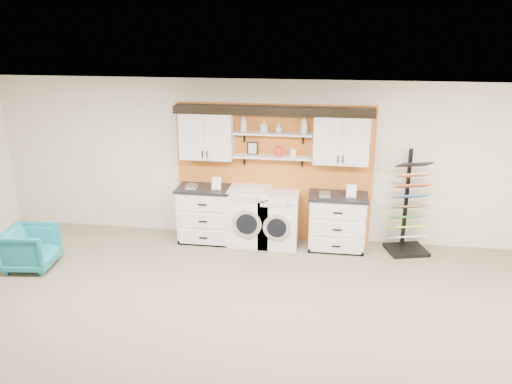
% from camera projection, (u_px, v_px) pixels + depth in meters
% --- Properties ---
extents(floor, '(10.00, 10.00, 0.00)m').
position_uv_depth(floor, '(230.00, 383.00, 5.35)').
color(floor, '#7F7255').
rests_on(floor, ground).
extents(ceiling, '(10.00, 10.00, 0.00)m').
position_uv_depth(ceiling, '(224.00, 124.00, 4.46)').
color(ceiling, white).
rests_on(ceiling, wall_back).
extents(wall_back, '(10.00, 0.00, 10.00)m').
position_uv_depth(wall_back, '(274.00, 161.00, 8.66)').
color(wall_back, silver).
rests_on(wall_back, floor).
extents(accent_panel, '(3.40, 0.07, 2.40)m').
position_uv_depth(accent_panel, '(273.00, 173.00, 8.69)').
color(accent_panel, '#CB6A22').
rests_on(accent_panel, wall_back).
extents(upper_cabinet_left, '(0.90, 0.35, 0.84)m').
position_uv_depth(upper_cabinet_left, '(207.00, 134.00, 8.47)').
color(upper_cabinet_left, silver).
rests_on(upper_cabinet_left, wall_back).
extents(upper_cabinet_right, '(0.90, 0.35, 0.84)m').
position_uv_depth(upper_cabinet_right, '(341.00, 139.00, 8.15)').
color(upper_cabinet_right, silver).
rests_on(upper_cabinet_right, wall_back).
extents(shelf_lower, '(1.32, 0.28, 0.03)m').
position_uv_depth(shelf_lower, '(273.00, 157.00, 8.43)').
color(shelf_lower, silver).
rests_on(shelf_lower, wall_back).
extents(shelf_upper, '(1.32, 0.28, 0.03)m').
position_uv_depth(shelf_upper, '(273.00, 134.00, 8.30)').
color(shelf_upper, silver).
rests_on(shelf_upper, wall_back).
extents(crown_molding, '(3.30, 0.41, 0.13)m').
position_uv_depth(crown_molding, '(273.00, 110.00, 8.19)').
color(crown_molding, black).
rests_on(crown_molding, wall_back).
extents(picture_frame, '(0.18, 0.02, 0.22)m').
position_uv_depth(picture_frame, '(253.00, 148.00, 8.48)').
color(picture_frame, black).
rests_on(picture_frame, shelf_lower).
extents(canister_red, '(0.11, 0.11, 0.16)m').
position_uv_depth(canister_red, '(278.00, 152.00, 8.38)').
color(canister_red, red).
rests_on(canister_red, shelf_lower).
extents(canister_cream, '(0.10, 0.10, 0.14)m').
position_uv_depth(canister_cream, '(293.00, 153.00, 8.35)').
color(canister_cream, silver).
rests_on(canister_cream, shelf_lower).
extents(base_cabinet_left, '(1.01, 0.66, 0.98)m').
position_uv_depth(base_cabinet_left, '(207.00, 214.00, 8.77)').
color(base_cabinet_left, silver).
rests_on(base_cabinet_left, floor).
extents(base_cabinet_right, '(0.98, 0.66, 0.96)m').
position_uv_depth(base_cabinet_right, '(337.00, 222.00, 8.45)').
color(base_cabinet_right, silver).
rests_on(base_cabinet_right, floor).
extents(washer, '(0.71, 0.71, 1.00)m').
position_uv_depth(washer, '(250.00, 216.00, 8.65)').
color(washer, white).
rests_on(washer, floor).
extents(dryer, '(0.66, 0.71, 0.92)m').
position_uv_depth(dryer, '(279.00, 220.00, 8.59)').
color(dryer, white).
rests_on(dryer, floor).
extents(sample_rack, '(0.75, 0.68, 1.74)m').
position_uv_depth(sample_rack, '(408.00, 221.00, 8.30)').
color(sample_rack, black).
rests_on(sample_rack, floor).
extents(armchair, '(0.80, 0.78, 0.66)m').
position_uv_depth(armchair, '(31.00, 248.00, 7.80)').
color(armchair, teal).
rests_on(armchair, floor).
extents(soap_bottle_a, '(0.15, 0.15, 0.30)m').
position_uv_depth(soap_bottle_a, '(244.00, 123.00, 8.32)').
color(soap_bottle_a, silver).
rests_on(soap_bottle_a, shelf_upper).
extents(soap_bottle_b, '(0.12, 0.12, 0.21)m').
position_uv_depth(soap_bottle_b, '(264.00, 126.00, 8.28)').
color(soap_bottle_b, silver).
rests_on(soap_bottle_b, shelf_upper).
extents(soap_bottle_c, '(0.15, 0.15, 0.15)m').
position_uv_depth(soap_bottle_c, '(279.00, 128.00, 8.26)').
color(soap_bottle_c, silver).
rests_on(soap_bottle_c, shelf_upper).
extents(soap_bottle_d, '(0.14, 0.14, 0.31)m').
position_uv_depth(soap_bottle_d, '(304.00, 124.00, 8.17)').
color(soap_bottle_d, silver).
rests_on(soap_bottle_d, shelf_upper).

